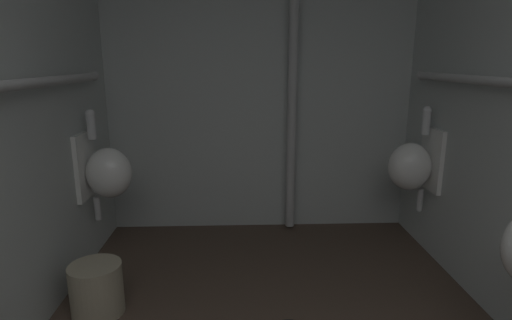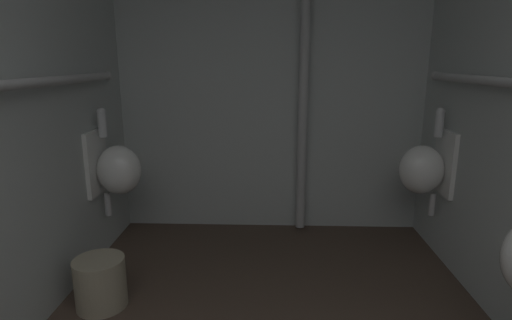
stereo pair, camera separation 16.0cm
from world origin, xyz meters
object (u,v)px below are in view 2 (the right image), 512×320
object	(u,v)px
urinal_left_mid	(116,168)
waste_bin	(101,283)
urinal_right_far	(425,168)
standpipe_back_wall	(304,68)

from	to	relation	value
urinal_left_mid	waste_bin	world-z (taller)	urinal_left_mid
urinal_left_mid	urinal_right_far	bearing A→B (deg)	2.27
waste_bin	standpipe_back_wall	bearing A→B (deg)	43.35
urinal_left_mid	standpipe_back_wall	size ratio (longest dim) A/B	0.29
urinal_left_mid	standpipe_back_wall	world-z (taller)	standpipe_back_wall
urinal_left_mid	urinal_right_far	world-z (taller)	same
urinal_left_mid	standpipe_back_wall	bearing A→B (deg)	21.54
waste_bin	urinal_right_far	bearing A→B (deg)	19.31
urinal_left_mid	urinal_right_far	xyz separation A→B (m)	(2.11, 0.08, 0.00)
urinal_right_far	standpipe_back_wall	distance (m)	1.13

